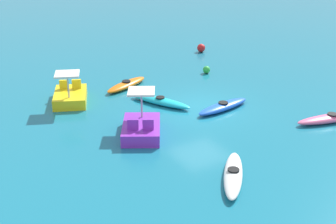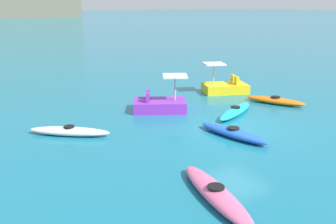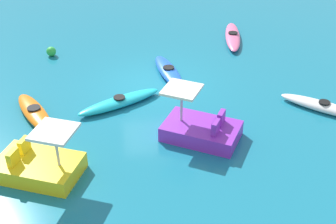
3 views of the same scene
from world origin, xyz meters
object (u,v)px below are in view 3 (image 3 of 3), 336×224
Objects in this scene: kayak_blue at (169,72)px; kayak_cyan at (120,102)px; kayak_white at (324,107)px; pedal_boat_purple at (201,129)px; kayak_orange at (35,112)px; kayak_pink at (233,36)px; buoy_green at (51,51)px; pedal_boat_yellow at (39,165)px.

kayak_blue and kayak_cyan have the same top height.
pedal_boat_purple is at bearing 13.18° from kayak_white.
kayak_orange is 5.64m from kayak_blue.
buoy_green is at bearing 5.37° from kayak_pink.
kayak_blue is 5.51m from buoy_green.
kayak_cyan is 7.67× the size of buoy_green.
kayak_blue is 7.32m from pedal_boat_yellow.
kayak_white is at bearing 170.26° from kayak_cyan.
pedal_boat_purple is 6.73× the size of buoy_green.
kayak_cyan is (-2.97, -0.37, -0.00)m from kayak_orange.
kayak_cyan is 5.47m from buoy_green.
kayak_orange is 7.03× the size of buoy_green.
kayak_pink is at bearing -136.85° from kayak_blue.
kayak_orange is 5.86m from pedal_boat_purple.
kayak_blue is at bearing -133.49° from kayak_cyan.
kayak_blue is (5.14, -3.41, 0.00)m from kayak_white.
kayak_cyan is at bearing -9.74° from kayak_white.
kayak_white is at bearing -166.82° from pedal_boat_purple.
buoy_green is at bearing -58.47° from kayak_cyan.
kayak_blue is at bearing 43.15° from kayak_pink.
buoy_green is (0.43, -8.26, -0.13)m from pedal_boat_yellow.
kayak_orange is 3.28m from pedal_boat_yellow.
pedal_boat_purple is at bearing 127.75° from buoy_green.
kayak_pink is at bearing -145.70° from kayak_orange.
pedal_boat_purple is (4.65, 1.09, 0.17)m from kayak_white.
kayak_white is 0.80× the size of kayak_pink.
kayak_blue is at bearing -33.57° from kayak_white.
kayak_white is 7.31m from kayak_cyan.
kayak_white is 1.01× the size of pedal_boat_yellow.
kayak_pink is at bearing -174.63° from buoy_green.
kayak_white is 0.90× the size of kayak_blue.
kayak_cyan is at bearing 121.53° from buoy_green.
pedal_boat_yellow is (7.99, 9.05, 0.17)m from kayak_pink.
buoy_green reaches higher than kayak_orange.
kayak_blue is (3.49, 3.27, 0.00)m from kayak_pink.
kayak_blue is 1.12× the size of pedal_boat_yellow.
pedal_boat_yellow is 6.64× the size of buoy_green.
kayak_pink is at bearing -131.44° from pedal_boat_yellow.
kayak_blue is 3.00m from kayak_cyan.
pedal_boat_yellow is at bearing 52.09° from kayak_blue.
kayak_orange and kayak_white have the same top height.
kayak_pink is 7.78m from kayak_cyan.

